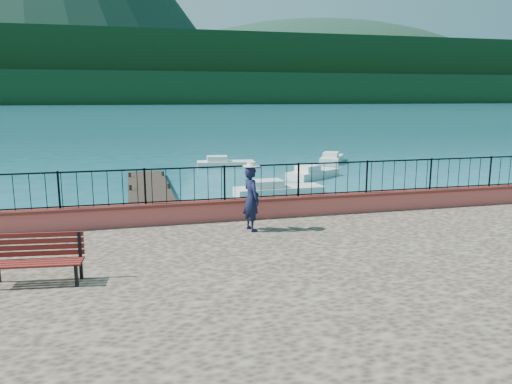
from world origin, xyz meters
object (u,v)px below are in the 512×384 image
boat_0 (103,229)px  boat_5 (332,157)px  person (251,199)px  boat_2 (313,171)px  boat_1 (279,187)px  park_bench (37,269)px  boat_4 (226,162)px

boat_0 → boat_5: 22.46m
person → boat_2: bearing=-38.7°
boat_1 → park_bench: bearing=-126.6°
park_bench → person: person is taller
park_bench → boat_5: bearing=62.9°
boat_0 → boat_4: bearing=69.0°
boat_1 → boat_4: bearing=91.4°
boat_2 → boat_4: (-4.14, 5.38, 0.00)m
person → boat_1: 10.88m
park_bench → boat_1: park_bench is taller
boat_0 → boat_1: (7.81, 5.87, 0.00)m
person → boat_2: size_ratio=0.48×
park_bench → boat_0: bearing=90.0°
person → boat_1: size_ratio=0.40×
boat_0 → boat_2: same height
park_bench → boat_2: size_ratio=0.49×
boat_1 → boat_5: size_ratio=1.21×
boat_1 → boat_2: size_ratio=1.20×
boat_5 → boat_0: bearing=167.9°
park_bench → person: 5.54m
person → boat_5: size_ratio=0.49×
boat_2 → boat_5: size_ratio=1.01×
boat_4 → boat_5: bearing=12.7°
person → boat_4: (3.18, 20.03, -1.65)m
boat_2 → boat_4: bearing=94.3°
boat_1 → boat_5: same height
boat_0 → boat_5: (15.07, 16.66, 0.00)m
person → boat_4: person is taller
boat_5 → boat_4: bearing=125.8°
boat_1 → boat_2: same height
person → boat_0: 5.99m
boat_0 → boat_2: 15.40m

